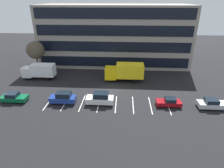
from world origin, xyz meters
name	(u,v)px	position (x,y,z in m)	size (l,w,h in m)	color
ground_plane	(109,92)	(0.00, 0.00, 0.00)	(120.00, 120.00, 0.00)	black
office_building	(115,35)	(0.00, 17.95, 7.20)	(36.32, 12.69, 14.40)	gray
lot_markings	(107,104)	(0.00, -4.45, 0.00)	(19.74, 5.40, 0.01)	silver
box_truck_yellow_all	(125,71)	(2.79, 5.26, 2.08)	(7.97, 2.64, 3.70)	yellow
box_truck_white	(39,71)	(-15.27, 5.23, 1.81)	(6.95, 2.30, 3.22)	white
sedan_silver	(212,104)	(16.45, -4.66, 0.75)	(4.42, 1.85, 1.58)	silver
suv_navy	(63,98)	(-7.27, -4.53, 0.92)	(4.19, 1.78, 1.89)	navy
sedan_forest	(14,97)	(-15.63, -4.63, 0.73)	(4.31, 1.80, 1.54)	#0C5933
sedan_maroon	(169,102)	(9.88, -4.41, 0.66)	(3.93, 1.64, 1.41)	maroon
suv_white	(100,98)	(-1.16, -4.47, 0.97)	(4.42, 1.87, 2.00)	white
bare_tree	(35,50)	(-17.00, 8.63, 5.31)	(3.88, 3.88, 7.27)	#473323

